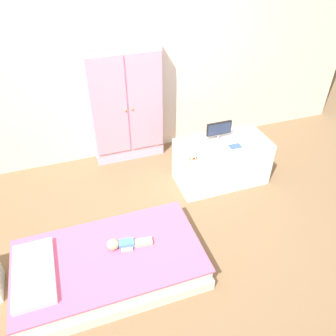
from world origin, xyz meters
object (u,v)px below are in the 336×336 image
bed (110,265)px  rocking_horse_toy (194,156)px  doll (121,244)px  wardrobe (126,105)px  book_blue (235,146)px  tv_stand (221,162)px  tv_monitor (219,129)px

bed → rocking_horse_toy: (1.06, 0.70, 0.45)m
doll → wardrobe: bearing=74.2°
doll → book_blue: 1.63m
tv_stand → book_blue: size_ratio=7.92×
bed → rocking_horse_toy: 1.35m
rocking_horse_toy → wardrobe: bearing=113.7°
wardrobe → tv_monitor: (0.87, -0.76, -0.08)m
bed → doll: bearing=22.9°
wardrobe → book_blue: size_ratio=11.27×
tv_monitor → rocking_horse_toy: 0.50m
doll → rocking_horse_toy: (0.93, 0.64, 0.29)m
tv_monitor → rocking_horse_toy: size_ratio=2.80×
tv_stand → tv_monitor: size_ratio=3.51×
tv_stand → bed: bearing=-149.3°
bed → book_blue: 1.80m
doll → book_blue: (1.45, 0.72, 0.25)m
bed → wardrobe: wardrobe is taller
bed → rocking_horse_toy: bearing=33.4°
book_blue → doll: bearing=-153.6°
doll → wardrobe: (0.48, 1.68, 0.45)m
tv_monitor → book_blue: bearing=-63.3°
book_blue → tv_monitor: bearing=116.7°
wardrobe → book_blue: bearing=-44.8°
doll → book_blue: book_blue is taller
tv_stand → doll: bearing=-148.6°
wardrobe → book_blue: (0.97, -0.96, -0.20)m
bed → wardrobe: size_ratio=1.08×
wardrobe → doll: bearing=-105.8°
rocking_horse_toy → book_blue: 0.52m
tv_monitor → rocking_horse_toy: tv_monitor is taller
bed → tv_monitor: (1.47, 0.98, 0.53)m
tv_stand → rocking_horse_toy: bearing=-156.5°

